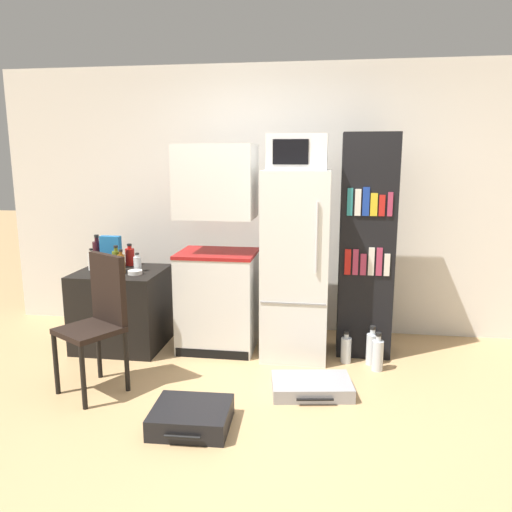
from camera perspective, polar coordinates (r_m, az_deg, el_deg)
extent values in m
plane|color=tan|center=(3.47, 1.47, -18.97)|extent=(24.00, 24.00, 0.00)
cube|color=white|center=(4.99, 6.69, 6.22)|extent=(6.40, 0.10, 2.62)
cube|color=black|center=(4.83, -15.02, -5.78)|extent=(0.77, 0.70, 0.72)
cube|color=silver|center=(4.60, -4.37, -5.24)|extent=(0.68, 0.55, 0.88)
cube|color=maroon|center=(4.50, -4.46, 0.30)|extent=(0.70, 0.56, 0.03)
cube|color=silver|center=(4.42, -4.59, 8.49)|extent=(0.68, 0.46, 0.64)
cube|color=black|center=(4.48, -5.09, -11.12)|extent=(0.66, 0.01, 0.08)
cube|color=silver|center=(4.37, 4.59, -0.98)|extent=(0.56, 0.61, 1.64)
cube|color=gray|center=(4.14, 4.23, -5.43)|extent=(0.54, 0.01, 0.01)
cylinder|color=silver|center=(4.00, 6.96, 2.09)|extent=(0.02, 0.02, 0.57)
cube|color=silver|center=(4.27, 4.80, 11.76)|extent=(0.49, 0.40, 0.29)
cube|color=black|center=(4.08, 3.97, 11.79)|extent=(0.29, 0.01, 0.20)
cube|color=black|center=(4.47, 12.50, 1.06)|extent=(0.47, 0.36, 1.94)
cube|color=red|center=(4.30, 10.44, -0.68)|extent=(0.05, 0.01, 0.22)
cube|color=#A33351|center=(4.30, 11.30, -0.69)|extent=(0.05, 0.01, 0.22)
cube|color=#A33351|center=(4.31, 12.16, -0.96)|extent=(0.05, 0.01, 0.18)
cube|color=silver|center=(4.31, 13.04, -0.62)|extent=(0.05, 0.01, 0.24)
cube|color=#A33351|center=(4.32, 13.90, -0.65)|extent=(0.05, 0.01, 0.24)
cube|color=silver|center=(4.33, 14.74, -0.99)|extent=(0.05, 0.01, 0.19)
cube|color=teal|center=(4.23, 10.69, 6.10)|extent=(0.05, 0.01, 0.23)
cube|color=silver|center=(4.23, 11.57, 6.02)|extent=(0.05, 0.01, 0.22)
cube|color=#193899|center=(4.23, 12.46, 6.10)|extent=(0.06, 0.01, 0.24)
cube|color=gold|center=(4.24, 13.33, 5.74)|extent=(0.06, 0.01, 0.19)
cube|color=red|center=(4.25, 14.20, 5.61)|extent=(0.05, 0.01, 0.17)
cube|color=#A33351|center=(4.25, 15.09, 5.73)|extent=(0.04, 0.01, 0.20)
cylinder|color=#AD1914|center=(4.93, -14.21, -0.10)|extent=(0.09, 0.09, 0.16)
cylinder|color=#AD1914|center=(4.91, -14.27, 1.00)|extent=(0.04, 0.04, 0.03)
cylinder|color=black|center=(4.91, -14.28, 1.26)|extent=(0.05, 0.05, 0.02)
cylinder|color=brown|center=(4.61, -15.14, -0.90)|extent=(0.07, 0.07, 0.17)
cylinder|color=brown|center=(4.59, -15.20, 0.32)|extent=(0.03, 0.03, 0.03)
cylinder|color=black|center=(4.58, -15.22, 0.61)|extent=(0.03, 0.03, 0.02)
cylinder|color=black|center=(4.97, -17.66, 0.23)|extent=(0.08, 0.08, 0.24)
cylinder|color=black|center=(4.95, -17.75, 1.81)|extent=(0.04, 0.04, 0.04)
cylinder|color=black|center=(4.94, -17.78, 2.19)|extent=(0.04, 0.04, 0.02)
cylinder|color=silver|center=(4.66, -13.39, -0.91)|extent=(0.07, 0.07, 0.13)
cylinder|color=silver|center=(4.64, -13.43, 0.04)|extent=(0.03, 0.03, 0.02)
cylinder|color=black|center=(4.64, -13.44, 0.26)|extent=(0.04, 0.04, 0.01)
cylinder|color=#566619|center=(4.69, -15.66, -0.60)|extent=(0.08, 0.08, 0.19)
cylinder|color=#566619|center=(4.67, -15.73, 0.73)|extent=(0.03, 0.03, 0.03)
cylinder|color=black|center=(4.66, -15.75, 1.05)|extent=(0.04, 0.04, 0.02)
cylinder|color=white|center=(4.82, -18.25, -0.62)|extent=(0.07, 0.07, 0.16)
cylinder|color=white|center=(4.81, -18.32, 0.46)|extent=(0.03, 0.03, 0.03)
cylinder|color=black|center=(4.80, -18.34, 0.72)|extent=(0.04, 0.04, 0.02)
cylinder|color=silver|center=(4.56, -13.65, -1.82)|extent=(0.13, 0.13, 0.04)
cube|color=#1E66A8|center=(4.86, -16.24, 0.46)|extent=(0.19, 0.07, 0.30)
cylinder|color=black|center=(4.07, -21.89, -11.39)|extent=(0.04, 0.04, 0.47)
cylinder|color=black|center=(3.77, -19.15, -13.00)|extent=(0.04, 0.04, 0.47)
cylinder|color=black|center=(4.23, -17.53, -10.17)|extent=(0.04, 0.04, 0.47)
cylinder|color=black|center=(3.95, -14.57, -11.58)|extent=(0.04, 0.04, 0.47)
cube|color=black|center=(3.91, -18.52, -8.05)|extent=(0.55, 0.55, 0.04)
cube|color=black|center=(3.92, -16.55, -3.56)|extent=(0.35, 0.24, 0.52)
cube|color=black|center=(3.46, -7.39, -17.78)|extent=(0.52, 0.46, 0.14)
cylinder|color=black|center=(3.26, -8.43, -19.79)|extent=(0.23, 0.03, 0.02)
cube|color=#99999E|center=(3.89, 6.37, -14.59)|extent=(0.64, 0.46, 0.10)
cylinder|color=black|center=(3.71, 6.77, -15.99)|extent=(0.27, 0.06, 0.02)
cylinder|color=silver|center=(4.43, 10.25, -10.55)|extent=(0.09, 0.09, 0.22)
cylinder|color=silver|center=(4.39, 10.31, -8.98)|extent=(0.04, 0.04, 0.04)
cylinder|color=black|center=(4.38, 10.32, -8.60)|extent=(0.05, 0.05, 0.02)
cylinder|color=silver|center=(4.33, 13.72, -11.01)|extent=(0.09, 0.09, 0.26)
cylinder|color=silver|center=(4.27, 13.81, -9.13)|extent=(0.04, 0.04, 0.05)
cylinder|color=black|center=(4.26, 13.84, -8.67)|extent=(0.05, 0.05, 0.03)
cylinder|color=silver|center=(4.44, 13.10, -10.34)|extent=(0.10, 0.10, 0.27)
cylinder|color=silver|center=(4.38, 13.19, -8.44)|extent=(0.04, 0.04, 0.05)
cylinder|color=black|center=(4.37, 13.21, -7.98)|extent=(0.05, 0.05, 0.03)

